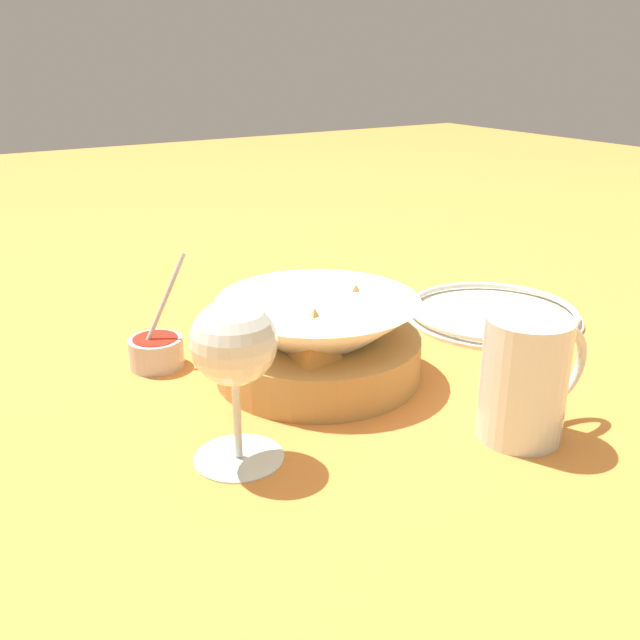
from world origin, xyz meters
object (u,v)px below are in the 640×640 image
at_px(beer_mug, 525,382).
at_px(side_plate, 492,312).
at_px(food_basket, 320,344).
at_px(wine_glass, 234,349).
at_px(sauce_cup, 156,350).

distance_m(beer_mug, side_plate, 0.31).
xyz_separation_m(food_basket, wine_glass, (-0.15, -0.10, 0.06)).
height_order(beer_mug, side_plate, beer_mug).
bearing_deg(beer_mug, sauce_cup, 125.29).
xyz_separation_m(sauce_cup, beer_mug, (0.23, -0.32, 0.03)).
relative_size(sauce_cup, beer_mug, 1.04).
bearing_deg(sauce_cup, side_plate, -11.75).
xyz_separation_m(wine_glass, side_plate, (0.43, 0.13, -0.10)).
distance_m(food_basket, wine_glass, 0.19).
distance_m(sauce_cup, beer_mug, 0.39).
relative_size(food_basket, wine_glass, 1.51).
xyz_separation_m(food_basket, sauce_cup, (-0.14, 0.12, -0.02)).
relative_size(food_basket, side_plate, 0.95).
distance_m(food_basket, sauce_cup, 0.18).
height_order(food_basket, wine_glass, wine_glass).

